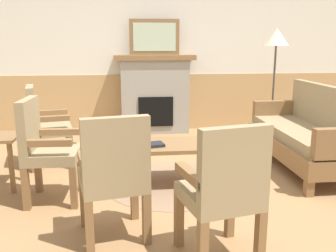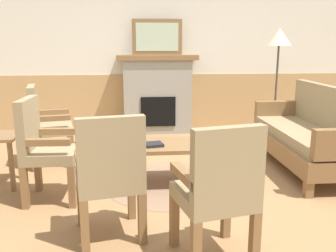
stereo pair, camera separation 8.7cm
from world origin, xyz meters
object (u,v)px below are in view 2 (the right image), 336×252
fireplace (157,93)px  armchair_front_left (218,188)px  floor_lamp_by_couch (279,44)px  book_on_table (154,144)px  couch (307,136)px  framed_picture (157,37)px  armchair_by_window_left (45,122)px  armchair_front_center (110,172)px  armchair_near_fireplace (44,145)px  coffee_table (170,149)px

fireplace → armchair_front_left: fireplace is taller
floor_lamp_by_couch → book_on_table: bearing=-138.7°
armchair_front_left → couch: bearing=51.1°
fireplace → book_on_table: fireplace is taller
book_on_table → floor_lamp_by_couch: (1.91, 1.68, 1.00)m
framed_picture → armchair_front_left: size_ratio=0.82×
armchair_by_window_left → armchair_front_center: same height
couch → armchair_near_fireplace: same height
framed_picture → coffee_table: framed_picture is taller
couch → armchair_front_center: same height
floor_lamp_by_couch → fireplace: bearing=156.7°
framed_picture → coffee_table: bearing=-90.2°
fireplace → book_on_table: size_ratio=7.27×
couch → armchair_by_window_left: size_ratio=1.84×
book_on_table → armchair_front_center: bearing=-110.1°
fireplace → armchair_front_center: size_ratio=1.33×
armchair_front_left → armchair_front_center: bearing=152.8°
framed_picture → couch: size_ratio=0.44×
framed_picture → couch: 2.84m
couch → armchair_front_left: bearing=-128.9°
book_on_table → armchair_front_left: size_ratio=0.18×
book_on_table → armchair_front_left: armchair_front_left is taller
coffee_table → floor_lamp_by_couch: size_ratio=0.57×
coffee_table → armchair_front_center: (-0.55, -1.09, 0.15)m
coffee_table → armchair_by_window_left: bearing=152.6°
framed_picture → armchair_by_window_left: 2.39m
framed_picture → armchair_near_fireplace: size_ratio=0.82×
book_on_table → armchair_front_center: (-0.38, -1.02, 0.08)m
fireplace → framed_picture: framed_picture is taller
coffee_table → floor_lamp_by_couch: (1.73, 1.61, 1.06)m
fireplace → floor_lamp_by_couch: size_ratio=0.77×
couch → armchair_front_center: (-2.21, -1.45, 0.14)m
fireplace → coffee_table: fireplace is taller
armchair_by_window_left → armchair_front_center: (0.90, -1.84, 0.00)m
floor_lamp_by_couch → couch: bearing=-93.5°
armchair_near_fireplace → armchair_front_left: bearing=-40.0°
couch → coffee_table: bearing=-167.8°
armchair_near_fireplace → floor_lamp_by_couch: size_ratio=0.58×
book_on_table → fireplace: bearing=85.6°
couch → armchair_front_left: size_ratio=1.84×
couch → floor_lamp_by_couch: size_ratio=1.07×
armchair_front_center → couch: bearing=33.3°
fireplace → armchair_near_fireplace: (-1.23, -2.65, -0.11)m
fireplace → armchair_front_left: (0.17, -3.82, -0.11)m
framed_picture → armchair_by_window_left: framed_picture is taller
armchair_by_window_left → floor_lamp_by_couch: size_ratio=0.58×
book_on_table → armchair_by_window_left: 1.52m
coffee_table → book_on_table: (-0.18, -0.07, 0.07)m
fireplace → armchair_by_window_left: (-1.46, -1.60, -0.11)m
couch → fireplace: bearing=129.6°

